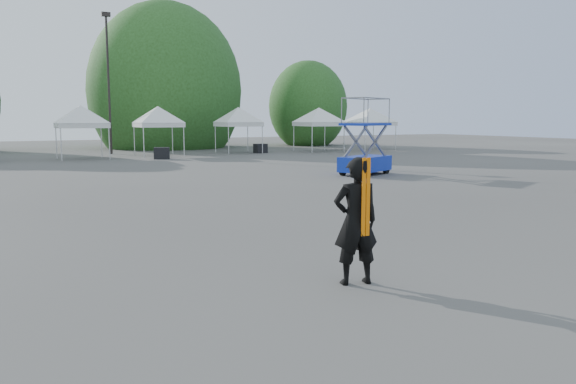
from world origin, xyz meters
name	(u,v)px	position (x,y,z in m)	size (l,w,h in m)	color
ground	(272,254)	(0.00, 0.00, 0.00)	(120.00, 120.00, 0.00)	#474442
light_pole_east	(108,75)	(3.00, 32.00, 5.52)	(0.60, 0.25, 9.80)	black
tree_mid_e	(165,91)	(9.00, 39.00, 4.84)	(5.12, 5.12, 7.79)	#382314
tree_far_e	(308,106)	(22.00, 37.00, 3.63)	(3.84, 3.84, 5.84)	#382314
tent_e	(81,110)	(0.48, 27.67, 3.06)	(4.18, 4.18, 3.88)	silver
tent_f	(158,110)	(5.49, 28.47, 3.06)	(4.06, 4.06, 3.88)	silver
tent_g	(238,111)	(11.55, 29.00, 3.06)	(4.00, 4.00, 3.88)	silver
tent_h	(319,111)	(17.68, 27.79, 3.06)	(4.27, 4.27, 3.88)	silver
tent_extra_8	(370,112)	(22.41, 27.75, 3.06)	(4.45, 4.45, 3.88)	silver
man	(356,221)	(0.30, -2.30, 0.98)	(0.80, 0.61, 1.96)	black
scissor_lift	(366,136)	(10.33, 11.46, 1.72)	(2.96, 2.31, 3.42)	#0B1B99
crate_mid	(162,153)	(4.83, 25.37, 0.36)	(0.93, 0.73, 0.73)	black
crate_east	(260,148)	(12.89, 28.09, 0.33)	(0.86, 0.67, 0.67)	black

